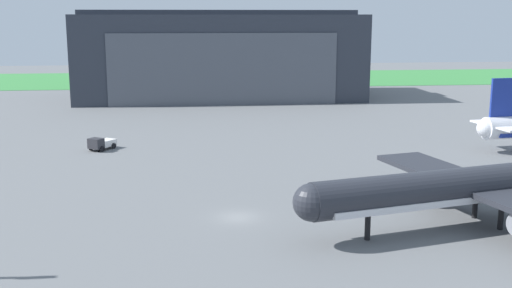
{
  "coord_description": "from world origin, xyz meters",
  "views": [
    {
      "loc": [
        -5.1,
        -63.4,
        21.03
      ],
      "look_at": [
        3.63,
        15.28,
        4.81
      ],
      "focal_mm": 43.67,
      "sensor_mm": 36.0,
      "label": 1
    }
  ],
  "objects": [
    {
      "name": "grass_field_strip",
      "position": [
        0.0,
        151.1,
        0.04
      ],
      "size": [
        440.0,
        56.0,
        0.08
      ],
      "primitive_type": "cube",
      "color": "#3A8841",
      "rests_on": "ground_plane"
    },
    {
      "name": "ground_plane",
      "position": [
        0.0,
        0.0,
        0.0
      ],
      "size": [
        440.0,
        440.0,
        0.0
      ],
      "primitive_type": "plane",
      "color": "slate"
    },
    {
      "name": "pushback_tractor",
      "position": [
        -19.07,
        36.76,
        1.07
      ],
      "size": [
        4.38,
        5.0,
        2.08
      ],
      "color": "#2D2D33",
      "rests_on": "ground_plane"
    },
    {
      "name": "airliner_near_right",
      "position": [
        24.09,
        -5.21,
        4.2
      ],
      "size": [
        39.31,
        32.47,
        12.54
      ],
      "color": "#282B33",
      "rests_on": "ground_plane"
    },
    {
      "name": "maintenance_hangar",
      "position": [
        3.63,
        102.79,
        10.93
      ],
      "size": [
        72.22,
        34.48,
        22.78
      ],
      "color": "#2D333D",
      "rests_on": "ground_plane"
    }
  ]
}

